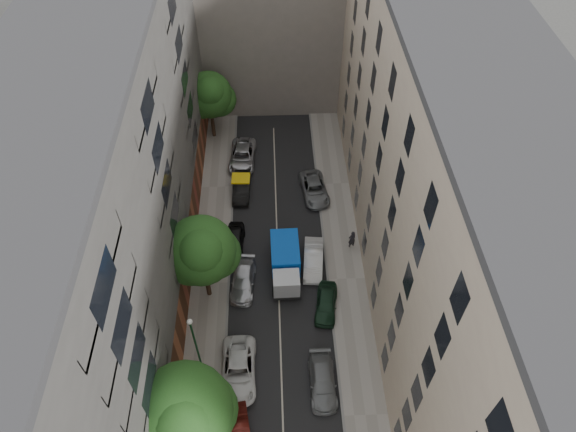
{
  "coord_description": "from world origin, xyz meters",
  "views": [
    {
      "loc": [
        -0.15,
        -23.78,
        34.27
      ],
      "look_at": [
        0.84,
        1.72,
        6.0
      ],
      "focal_mm": 32.0,
      "sensor_mm": 36.0,
      "label": 1
    }
  ],
  "objects_px": {
    "car_left_4": "(235,240)",
    "car_left_5": "(242,187)",
    "tree_far": "(210,97)",
    "tree_mid": "(202,253)",
    "car_left_2": "(239,370)",
    "car_right_1": "(323,382)",
    "car_left_3": "(243,280)",
    "tree_near": "(186,414)",
    "lamp_post": "(195,342)",
    "tarp_truck": "(285,263)",
    "pedestrian": "(352,239)",
    "car_right_2": "(326,303)",
    "car_right_3": "(313,259)",
    "car_left_6": "(242,156)",
    "car_right_4": "(314,189)"
  },
  "relations": [
    {
      "from": "car_right_4",
      "to": "tree_near",
      "type": "xyz_separation_m",
      "value": [
        -9.12,
        -22.24,
        4.48
      ]
    },
    {
      "from": "car_left_5",
      "to": "lamp_post",
      "type": "height_order",
      "value": "lamp_post"
    },
    {
      "from": "tarp_truck",
      "to": "car_right_3",
      "type": "xyz_separation_m",
      "value": [
        2.31,
        0.76,
        -0.67
      ]
    },
    {
      "from": "car_right_3",
      "to": "tarp_truck",
      "type": "bearing_deg",
      "value": -156.39
    },
    {
      "from": "car_right_1",
      "to": "car_right_4",
      "type": "xyz_separation_m",
      "value": [
        0.8,
        18.6,
        0.03
      ]
    },
    {
      "from": "tarp_truck",
      "to": "lamp_post",
      "type": "bearing_deg",
      "value": -127.08
    },
    {
      "from": "tarp_truck",
      "to": "tree_mid",
      "type": "distance_m",
      "value": 7.5
    },
    {
      "from": "car_right_4",
      "to": "pedestrian",
      "type": "distance_m",
      "value": 6.98
    },
    {
      "from": "car_right_2",
      "to": "pedestrian",
      "type": "distance_m",
      "value": 6.54
    },
    {
      "from": "car_right_2",
      "to": "car_left_6",
      "type": "bearing_deg",
      "value": 120.96
    },
    {
      "from": "car_left_2",
      "to": "car_right_1",
      "type": "xyz_separation_m",
      "value": [
        5.77,
        -1.0,
        -0.08
      ]
    },
    {
      "from": "car_left_3",
      "to": "car_right_2",
      "type": "bearing_deg",
      "value": -15.39
    },
    {
      "from": "car_left_5",
      "to": "tree_near",
      "type": "distance_m",
      "value": 23.26
    },
    {
      "from": "car_left_6",
      "to": "tree_near",
      "type": "bearing_deg",
      "value": -90.96
    },
    {
      "from": "tree_mid",
      "to": "tree_far",
      "type": "distance_m",
      "value": 19.7
    },
    {
      "from": "tarp_truck",
      "to": "car_right_3",
      "type": "bearing_deg",
      "value": 17.31
    },
    {
      "from": "car_right_3",
      "to": "tree_mid",
      "type": "height_order",
      "value": "tree_mid"
    },
    {
      "from": "car_right_2",
      "to": "tree_near",
      "type": "relative_size",
      "value": 0.49
    },
    {
      "from": "tree_mid",
      "to": "tree_near",
      "type": "bearing_deg",
      "value": -90.73
    },
    {
      "from": "car_left_6",
      "to": "car_right_2",
      "type": "height_order",
      "value": "car_left_6"
    },
    {
      "from": "car_right_4",
      "to": "pedestrian",
      "type": "xyz_separation_m",
      "value": [
        2.67,
        -6.44,
        0.39
      ]
    },
    {
      "from": "tree_mid",
      "to": "tarp_truck",
      "type": "bearing_deg",
      "value": 18.03
    },
    {
      "from": "car_left_4",
      "to": "tree_near",
      "type": "relative_size",
      "value": 0.49
    },
    {
      "from": "car_left_3",
      "to": "tree_mid",
      "type": "relative_size",
      "value": 0.55
    },
    {
      "from": "tree_near",
      "to": "tree_far",
      "type": "xyz_separation_m",
      "value": [
        -0.61,
        31.0,
        -0.13
      ]
    },
    {
      "from": "car_left_6",
      "to": "car_right_3",
      "type": "distance_m",
      "value": 14.35
    },
    {
      "from": "car_left_3",
      "to": "tree_far",
      "type": "distance_m",
      "value": 19.56
    },
    {
      "from": "car_right_2",
      "to": "car_left_4",
      "type": "bearing_deg",
      "value": 147.32
    },
    {
      "from": "car_right_4",
      "to": "tree_mid",
      "type": "bearing_deg",
      "value": -136.85
    },
    {
      "from": "car_left_5",
      "to": "tree_mid",
      "type": "height_order",
      "value": "tree_mid"
    },
    {
      "from": "pedestrian",
      "to": "lamp_post",
      "type": "bearing_deg",
      "value": 19.03
    },
    {
      "from": "tree_far",
      "to": "pedestrian",
      "type": "relative_size",
      "value": 4.04
    },
    {
      "from": "car_right_1",
      "to": "car_left_4",
      "type": "bearing_deg",
      "value": 115.79
    },
    {
      "from": "tree_near",
      "to": "lamp_post",
      "type": "xyz_separation_m",
      "value": [
        0.03,
        4.9,
        -0.75
      ]
    },
    {
      "from": "car_left_2",
      "to": "car_left_6",
      "type": "xyz_separation_m",
      "value": [
        -0.2,
        22.4,
        0.01
      ]
    },
    {
      "from": "car_left_4",
      "to": "tree_far",
      "type": "relative_size",
      "value": 0.53
    },
    {
      "from": "car_left_4",
      "to": "car_right_1",
      "type": "height_order",
      "value": "car_left_4"
    },
    {
      "from": "car_left_2",
      "to": "car_right_2",
      "type": "distance_m",
      "value": 8.38
    },
    {
      "from": "car_left_3",
      "to": "tree_far",
      "type": "xyz_separation_m",
      "value": [
        -3.33,
        18.77,
        4.37
      ]
    },
    {
      "from": "car_right_2",
      "to": "tree_far",
      "type": "distance_m",
      "value": 23.7
    },
    {
      "from": "car_left_4",
      "to": "car_left_5",
      "type": "relative_size",
      "value": 0.9
    },
    {
      "from": "car_right_1",
      "to": "car_left_2",
      "type": "bearing_deg",
      "value": 169.25
    },
    {
      "from": "car_left_6",
      "to": "car_left_5",
      "type": "bearing_deg",
      "value": -85.83
    },
    {
      "from": "car_left_4",
      "to": "pedestrian",
      "type": "distance_m",
      "value": 9.9
    },
    {
      "from": "lamp_post",
      "to": "pedestrian",
      "type": "height_order",
      "value": "lamp_post"
    },
    {
      "from": "car_left_4",
      "to": "tree_near",
      "type": "distance_m",
      "value": 17.07
    },
    {
      "from": "tree_far",
      "to": "tree_mid",
      "type": "bearing_deg",
      "value": -87.8
    },
    {
      "from": "car_left_4",
      "to": "pedestrian",
      "type": "height_order",
      "value": "pedestrian"
    },
    {
      "from": "tarp_truck",
      "to": "pedestrian",
      "type": "relative_size",
      "value": 3.02
    },
    {
      "from": "car_left_6",
      "to": "lamp_post",
      "type": "relative_size",
      "value": 0.76
    }
  ]
}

